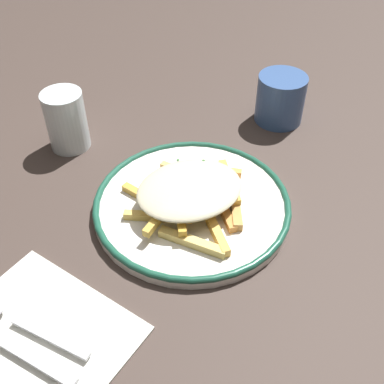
# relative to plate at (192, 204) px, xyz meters

# --- Properties ---
(ground_plane) EXTENTS (2.60, 2.60, 0.00)m
(ground_plane) POSITION_rel_plate_xyz_m (0.00, 0.00, -0.01)
(ground_plane) COLOR #3F322D
(plate) EXTENTS (0.28, 0.28, 0.02)m
(plate) POSITION_rel_plate_xyz_m (0.00, 0.00, 0.00)
(plate) COLOR white
(plate) RESTS_ON ground_plane
(fries_heap) EXTENTS (0.19, 0.20, 0.04)m
(fries_heap) POSITION_rel_plate_xyz_m (-0.00, -0.00, 0.03)
(fries_heap) COLOR #C58C3A
(fries_heap) RESTS_ON plate
(napkin) EXTENTS (0.16, 0.20, 0.01)m
(napkin) POSITION_rel_plate_xyz_m (-0.27, 0.03, -0.01)
(napkin) COLOR silver
(napkin) RESTS_ON ground_plane
(fork) EXTENTS (0.03, 0.18, 0.01)m
(fork) POSITION_rel_plate_xyz_m (-0.29, 0.04, 0.00)
(fork) COLOR silver
(fork) RESTS_ON napkin
(spoon) EXTENTS (0.04, 0.15, 0.01)m
(spoon) POSITION_rel_plate_xyz_m (-0.27, 0.06, 0.00)
(spoon) COLOR silver
(spoon) RESTS_ON napkin
(water_glass) EXTENTS (0.07, 0.07, 0.10)m
(water_glass) POSITION_rel_plate_xyz_m (0.01, 0.26, 0.04)
(water_glass) COLOR silver
(water_glass) RESTS_ON ground_plane
(coffee_mug) EXTENTS (0.11, 0.08, 0.09)m
(coffee_mug) POSITION_rel_plate_xyz_m (0.28, 0.00, 0.03)
(coffee_mug) COLOR #38578E
(coffee_mug) RESTS_ON ground_plane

